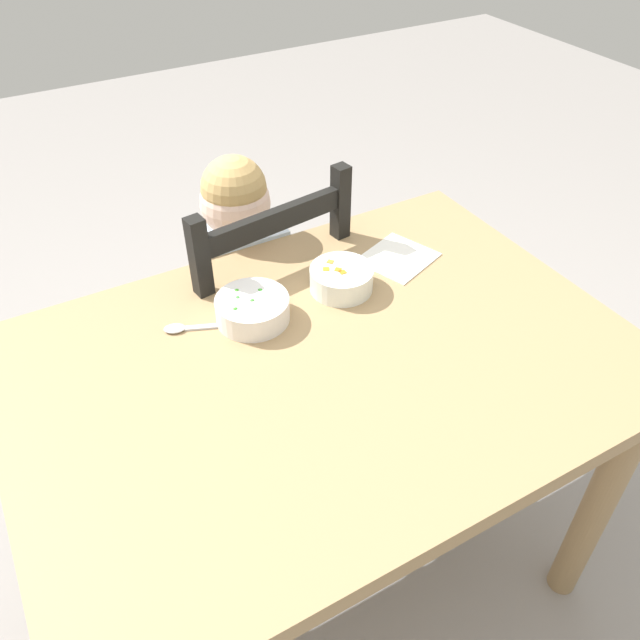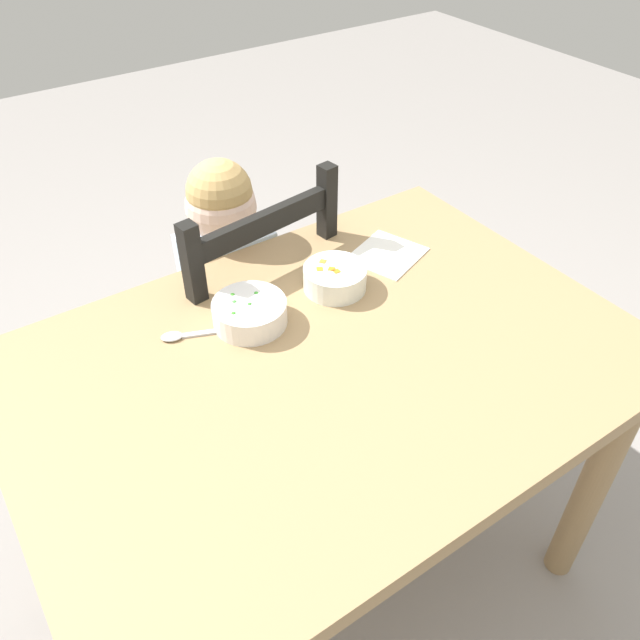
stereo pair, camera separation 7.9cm
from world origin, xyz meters
name	(u,v)px [view 1 (the left image)]	position (x,y,z in m)	size (l,w,h in m)	color
ground_plane	(324,565)	(0.00, 0.00, 0.00)	(8.00, 8.00, 0.00)	gray
dining_table	(326,400)	(0.00, 0.00, 0.66)	(1.20, 0.85, 0.78)	#9D7D54
dining_chair	(253,331)	(0.04, 0.48, 0.47)	(0.47, 0.47, 0.96)	black
child_figure	(247,281)	(0.03, 0.47, 0.65)	(0.32, 0.31, 0.98)	silver
bowl_of_peas	(252,308)	(-0.07, 0.18, 0.81)	(0.15, 0.15, 0.05)	white
bowl_of_carrots	(341,278)	(0.14, 0.18, 0.81)	(0.14, 0.14, 0.05)	white
spoon	(185,328)	(-0.21, 0.21, 0.78)	(0.13, 0.07, 0.01)	silver
paper_napkin	(398,258)	(0.31, 0.21, 0.78)	(0.16, 0.14, 0.00)	white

